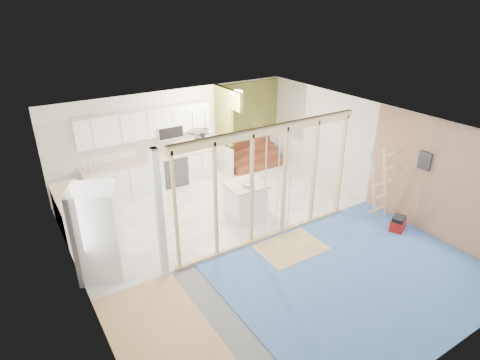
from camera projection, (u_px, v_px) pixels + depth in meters
room at (257, 189)px, 8.19m from camera, size 7.01×8.01×2.61m
floor_overlays at (257, 239)px, 8.81m from camera, size 7.00×8.00×0.03m
stud_frame at (248, 179)px, 7.97m from camera, size 4.66×0.14×2.60m
base_cabinets at (131, 184)px, 10.33m from camera, size 4.45×2.24×0.93m
upper_cabinets at (148, 124)px, 10.48m from camera, size 3.60×0.41×0.85m
green_partition at (243, 138)px, 12.13m from camera, size 2.25×1.51×2.60m
pot_rack at (199, 134)px, 9.20m from camera, size 0.52×0.52×0.72m
sheathing_panel at (448, 185)px, 8.35m from camera, size 0.02×4.00×2.60m
electrical_panel at (424, 161)px, 8.64m from camera, size 0.04×0.30×0.40m
ceiling_light at (237, 92)px, 10.65m from camera, size 0.32×0.32×0.08m
fridge at (99, 233)px, 7.38m from camera, size 1.05×1.01×1.83m
island at (245, 200)px, 9.62m from camera, size 0.91×0.91×0.86m
bowl at (248, 185)px, 9.32m from camera, size 0.30×0.30×0.06m
soap_bottle_a at (89, 167)px, 9.82m from camera, size 0.12×0.12×0.28m
soap_bottle_b at (204, 144)px, 11.43m from camera, size 0.11×0.11×0.19m
toolbox at (398, 224)px, 9.10m from camera, size 0.46×0.41×0.36m
ladder at (381, 184)px, 9.28m from camera, size 0.96×0.13×1.78m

